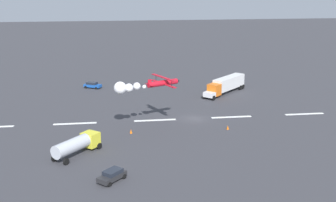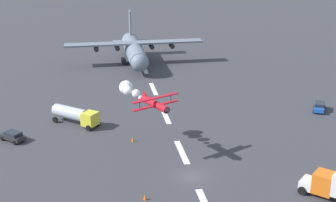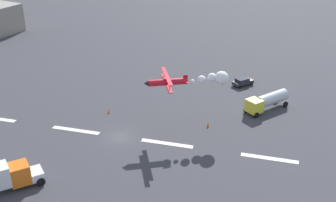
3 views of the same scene
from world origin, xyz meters
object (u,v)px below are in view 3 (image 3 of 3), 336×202
at_px(fuel_tanker_truck, 267,101).
at_px(airport_staff_sedan, 243,82).
at_px(traffic_cone_far, 208,125).
at_px(traffic_cone_near, 109,111).
at_px(stunt_biplane_red, 200,79).

distance_m(fuel_tanker_truck, airport_staff_sedan, 11.04).
relative_size(fuel_tanker_truck, traffic_cone_far, 10.84).
bearing_deg(traffic_cone_near, airport_staff_sedan, 41.21).
bearing_deg(traffic_cone_far, traffic_cone_near, 179.20).
xyz_separation_m(stunt_biplane_red, traffic_cone_far, (1.46, 0.63, -7.96)).
distance_m(airport_staff_sedan, traffic_cone_near, 27.63).
distance_m(stunt_biplane_red, fuel_tanker_truck, 15.26).
xyz_separation_m(stunt_biplane_red, airport_staff_sedan, (4.92, 19.08, -7.52)).
relative_size(stunt_biplane_red, traffic_cone_near, 16.24).
xyz_separation_m(fuel_tanker_truck, traffic_cone_far, (-8.63, -8.73, -1.36)).
bearing_deg(stunt_biplane_red, traffic_cone_far, 23.49).
bearing_deg(fuel_tanker_truck, airport_staff_sedan, 118.00).
bearing_deg(airport_staff_sedan, traffic_cone_near, -138.79).
bearing_deg(traffic_cone_near, stunt_biplane_red, -3.15).
height_order(fuel_tanker_truck, traffic_cone_near, fuel_tanker_truck).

